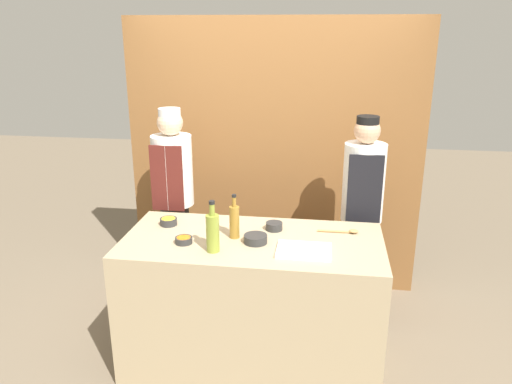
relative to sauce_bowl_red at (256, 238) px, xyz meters
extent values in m
plane|color=#756651|center=(-0.03, 0.05, -0.98)|extent=(14.00, 14.00, 0.00)
cube|color=brown|center=(-0.03, 1.33, 0.22)|extent=(2.58, 0.18, 2.40)
cube|color=tan|center=(-0.03, 0.05, -0.51)|extent=(1.75, 0.84, 0.95)
cylinder|color=#2D2D2D|center=(0.00, 0.00, 0.00)|extent=(0.16, 0.16, 0.05)
cylinder|color=red|center=(0.00, 0.00, 0.02)|extent=(0.13, 0.13, 0.02)
cylinder|color=#2D2D2D|center=(-0.47, -0.08, -0.01)|extent=(0.11, 0.11, 0.04)
cylinder|color=orange|center=(-0.47, -0.08, 0.01)|extent=(0.09, 0.09, 0.01)
cylinder|color=#2D2D2D|center=(0.10, 0.24, 0.00)|extent=(0.12, 0.12, 0.05)
cylinder|color=silver|center=(0.10, 0.24, 0.02)|extent=(0.10, 0.10, 0.02)
cylinder|color=#2D2D2D|center=(-0.66, 0.22, -0.01)|extent=(0.12, 0.12, 0.05)
cylinder|color=yellow|center=(-0.66, 0.22, 0.01)|extent=(0.10, 0.10, 0.01)
cube|color=white|center=(0.32, -0.10, -0.02)|extent=(0.35, 0.25, 0.02)
cylinder|color=olive|center=(-0.25, -0.17, 0.09)|extent=(0.08, 0.08, 0.24)
cylinder|color=olive|center=(-0.25, -0.17, 0.25)|extent=(0.03, 0.03, 0.07)
cylinder|color=black|center=(-0.25, -0.17, 0.30)|extent=(0.04, 0.04, 0.02)
cylinder|color=olive|center=(-0.15, 0.07, 0.08)|extent=(0.07, 0.07, 0.22)
cylinder|color=olive|center=(-0.15, 0.07, 0.22)|extent=(0.03, 0.03, 0.07)
cylinder|color=black|center=(-0.15, 0.07, 0.27)|extent=(0.03, 0.03, 0.02)
cylinder|color=#B2844C|center=(0.51, 0.25, -0.02)|extent=(0.23, 0.02, 0.02)
ellipsoid|color=#B2844C|center=(0.65, 0.25, -0.01)|extent=(0.06, 0.05, 0.02)
cylinder|color=#28282D|center=(-0.79, 0.75, -0.52)|extent=(0.23, 0.23, 0.92)
cylinder|color=white|center=(-0.79, 0.75, 0.22)|extent=(0.32, 0.32, 0.57)
cube|color=#561E19|center=(-0.79, 0.60, 0.20)|extent=(0.26, 0.02, 0.53)
sphere|color=beige|center=(-0.79, 0.75, 0.61)|extent=(0.20, 0.20, 0.20)
cylinder|color=white|center=(-0.79, 0.75, 0.69)|extent=(0.17, 0.17, 0.07)
cylinder|color=#28282D|center=(0.73, 0.75, -0.55)|extent=(0.23, 0.23, 0.86)
cylinder|color=white|center=(0.73, 0.75, 0.19)|extent=(0.32, 0.32, 0.61)
cube|color=black|center=(0.73, 0.60, 0.16)|extent=(0.25, 0.02, 0.56)
sphere|color=tan|center=(0.73, 0.75, 0.59)|extent=(0.20, 0.20, 0.20)
cylinder|color=black|center=(0.73, 0.75, 0.67)|extent=(0.17, 0.17, 0.07)
camera|label=1|loc=(0.44, -2.99, 1.33)|focal=35.00mm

